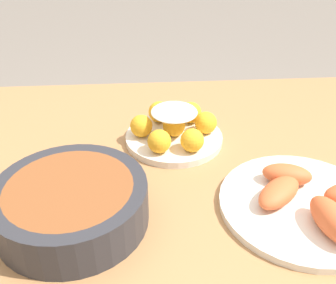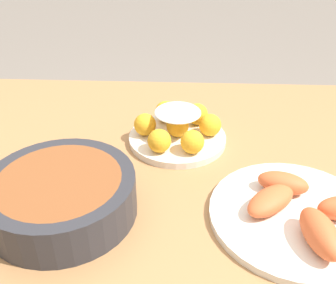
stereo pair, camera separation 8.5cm
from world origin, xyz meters
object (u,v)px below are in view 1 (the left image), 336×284
Objects in this scene: dining_table at (162,207)px; cake_plate at (174,129)px; serving_bowl at (71,203)px; seafood_platter at (306,202)px.

dining_table is 6.36× the size of cake_plate.
serving_bowl is at bearing 51.56° from cake_plate.
cake_plate reaches higher than dining_table.
cake_plate is 0.74× the size of seafood_platter.
dining_table is 0.30m from seafood_platter.
cake_plate is (-0.04, -0.14, 0.12)m from dining_table.
seafood_platter is (-0.26, 0.12, 0.10)m from dining_table.
serving_bowl is at bearing 36.12° from dining_table.
serving_bowl reaches higher than dining_table.
serving_bowl is at bearing -0.25° from seafood_platter.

